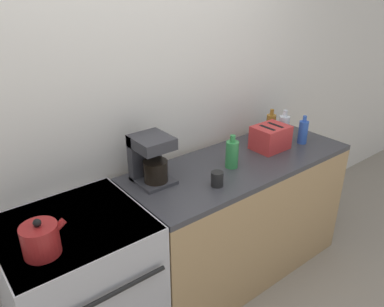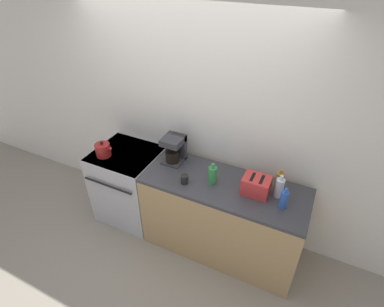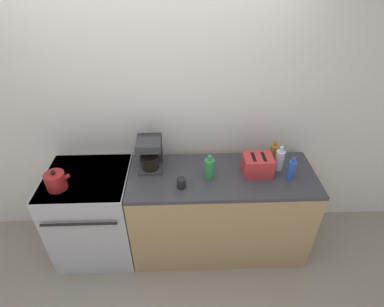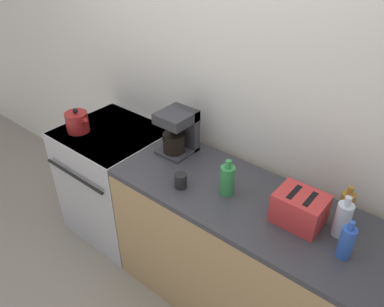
% 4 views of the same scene
% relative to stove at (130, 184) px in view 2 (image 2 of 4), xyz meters
% --- Properties ---
extents(ground_plane, '(12.00, 12.00, 0.00)m').
position_rel_stove_xyz_m(ground_plane, '(0.62, -0.34, -0.48)').
color(ground_plane, gray).
extents(wall_back, '(8.00, 0.05, 2.60)m').
position_rel_stove_xyz_m(wall_back, '(0.62, 0.39, 0.82)').
color(wall_back, silver).
rests_on(wall_back, ground_plane).
extents(stove, '(0.74, 0.71, 0.93)m').
position_rel_stove_xyz_m(stove, '(0.00, 0.00, 0.00)').
color(stove, '#B7B7BC').
rests_on(stove, ground_plane).
extents(counter_block, '(1.66, 0.65, 0.93)m').
position_rel_stove_xyz_m(counter_block, '(1.21, -0.02, -0.01)').
color(counter_block, tan).
rests_on(counter_block, ground_plane).
extents(kettle, '(0.21, 0.17, 0.19)m').
position_rel_stove_xyz_m(kettle, '(-0.19, -0.14, 0.53)').
color(kettle, maroon).
rests_on(kettle, stove).
extents(toaster, '(0.25, 0.20, 0.17)m').
position_rel_stove_xyz_m(toaster, '(1.51, 0.00, 0.54)').
color(toaster, red).
rests_on(toaster, counter_block).
extents(coffee_maker, '(0.21, 0.24, 0.30)m').
position_rel_stove_xyz_m(coffee_maker, '(0.57, 0.13, 0.61)').
color(coffee_maker, '#333338').
rests_on(coffee_maker, counter_block).
extents(bottle_blue, '(0.07, 0.07, 0.22)m').
position_rel_stove_xyz_m(bottle_blue, '(1.79, -0.08, 0.55)').
color(bottle_blue, '#2D56B7').
rests_on(bottle_blue, counter_block).
extents(bottle_green, '(0.08, 0.08, 0.23)m').
position_rel_stove_xyz_m(bottle_green, '(1.09, -0.04, 0.55)').
color(bottle_green, '#338C47').
rests_on(bottle_green, counter_block).
extents(bottle_clear, '(0.08, 0.08, 0.24)m').
position_rel_stove_xyz_m(bottle_clear, '(1.72, 0.05, 0.56)').
color(bottle_clear, silver).
rests_on(bottle_clear, counter_block).
extents(bottle_amber, '(0.07, 0.07, 0.22)m').
position_rel_stove_xyz_m(bottle_amber, '(1.70, 0.16, 0.55)').
color(bottle_amber, '#9E6B23').
rests_on(bottle_amber, counter_block).
extents(cup_black, '(0.08, 0.08, 0.09)m').
position_rel_stove_xyz_m(cup_black, '(0.84, -0.17, 0.50)').
color(cup_black, black).
rests_on(cup_black, counter_block).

